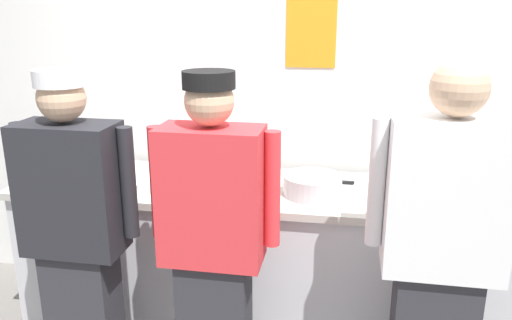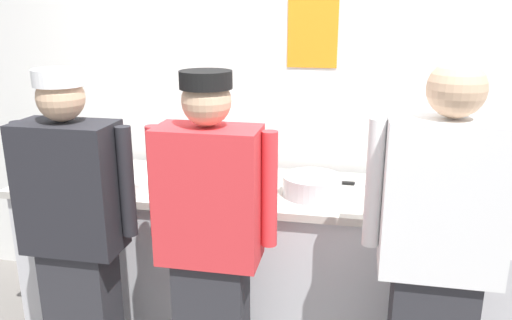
{
  "view_description": "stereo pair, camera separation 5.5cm",
  "coord_description": "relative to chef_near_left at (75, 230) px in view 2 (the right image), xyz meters",
  "views": [
    {
      "loc": [
        0.43,
        -2.26,
        1.84
      ],
      "look_at": [
        -0.04,
        0.35,
        1.05
      ],
      "focal_mm": 35.86,
      "sensor_mm": 36.0,
      "label": 1
    },
    {
      "loc": [
        0.49,
        -2.25,
        1.84
      ],
      "look_at": [
        -0.04,
        0.35,
        1.05
      ],
      "focal_mm": 35.86,
      "sensor_mm": 36.0,
      "label": 2
    }
  ],
  "objects": [
    {
      "name": "chefs_knife",
      "position": [
        1.29,
        0.79,
        0.04
      ],
      "size": [
        0.27,
        0.03,
        0.02
      ],
      "color": "#B7BABF",
      "rests_on": "prep_counter"
    },
    {
      "name": "sheet_tray",
      "position": [
        1.65,
        0.66,
        0.05
      ],
      "size": [
        0.45,
        0.4,
        0.02
      ],
      "primitive_type": "cube",
      "rotation": [
        0.0,
        0.0,
        0.13
      ],
      "color": "#B7BABF",
      "rests_on": "prep_counter"
    },
    {
      "name": "plate_stack_rear",
      "position": [
        -0.29,
        0.66,
        0.09
      ],
      "size": [
        0.24,
        0.24,
        0.1
      ],
      "color": "white",
      "rests_on": "prep_counter"
    },
    {
      "name": "ramekin_orange_sauce",
      "position": [
        -0.15,
        0.85,
        0.06
      ],
      "size": [
        0.09,
        0.09,
        0.04
      ],
      "color": "white",
      "rests_on": "prep_counter"
    },
    {
      "name": "chef_center",
      "position": [
        0.65,
        0.02,
        0.0
      ],
      "size": [
        0.58,
        0.24,
        1.6
      ],
      "color": "#2D2D33",
      "rests_on": "ground"
    },
    {
      "name": "wall_back",
      "position": [
        0.77,
        1.14,
        0.55
      ],
      "size": [
        4.38,
        0.11,
        2.79
      ],
      "color": "silver",
      "rests_on": "ground"
    },
    {
      "name": "mixing_bowl_steel",
      "position": [
        1.04,
        0.58,
        0.09
      ],
      "size": [
        0.31,
        0.31,
        0.11
      ],
      "primitive_type": "cylinder",
      "color": "#B7BABF",
      "rests_on": "prep_counter"
    },
    {
      "name": "chef_far_right",
      "position": [
        1.61,
        0.01,
        0.03
      ],
      "size": [
        0.61,
        0.24,
        1.66
      ],
      "color": "#2D2D33",
      "rests_on": "ground"
    },
    {
      "name": "ramekin_yellow_sauce",
      "position": [
        0.72,
        0.86,
        0.06
      ],
      "size": [
        0.08,
        0.08,
        0.04
      ],
      "color": "white",
      "rests_on": "prep_counter"
    },
    {
      "name": "chef_near_left",
      "position": [
        0.0,
        0.0,
        0.0
      ],
      "size": [
        0.58,
        0.24,
        1.59
      ],
      "color": "#2D2D33",
      "rests_on": "ground"
    },
    {
      "name": "plate_stack_front",
      "position": [
        0.12,
        0.52,
        0.07
      ],
      "size": [
        0.24,
        0.24,
        0.06
      ],
      "color": "white",
      "rests_on": "prep_counter"
    },
    {
      "name": "prep_counter",
      "position": [
        0.77,
        0.66,
        -0.4
      ],
      "size": [
        2.79,
        0.71,
        0.89
      ],
      "color": "silver",
      "rests_on": "ground"
    },
    {
      "name": "squeeze_bottle_primary",
      "position": [
        0.64,
        0.73,
        0.13
      ],
      "size": [
        0.06,
        0.06,
        0.19
      ],
      "color": "orange",
      "rests_on": "prep_counter"
    }
  ]
}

